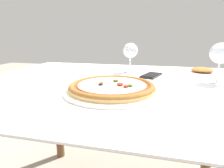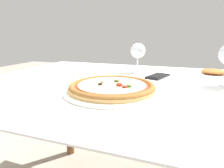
{
  "view_description": "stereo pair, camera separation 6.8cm",
  "coord_description": "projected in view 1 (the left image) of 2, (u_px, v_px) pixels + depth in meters",
  "views": [
    {
      "loc": [
        0.18,
        -0.8,
        0.94
      ],
      "look_at": [
        0.02,
        -0.16,
        0.77
      ],
      "focal_mm": 30.0,
      "sensor_mm": 36.0,
      "label": 1
    },
    {
      "loc": [
        0.24,
        -0.78,
        0.94
      ],
      "look_at": [
        0.02,
        -0.16,
        0.77
      ],
      "focal_mm": 30.0,
      "sensor_mm": 36.0,
      "label": 2
    }
  ],
  "objects": [
    {
      "name": "cell_phone",
      "position": [
        151.0,
        75.0,
        0.95
      ],
      "size": [
        0.11,
        0.16,
        0.01
      ],
      "color": "black",
      "rests_on": "dining_table"
    },
    {
      "name": "dining_table",
      "position": [
        115.0,
        100.0,
        0.86
      ],
      "size": [
        1.29,
        1.02,
        0.74
      ],
      "color": "brown",
      "rests_on": "ground_plane"
    },
    {
      "name": "fork",
      "position": [
        15.0,
        89.0,
        0.71
      ],
      "size": [
        0.03,
        0.17,
        0.0
      ],
      "color": "silver",
      "rests_on": "dining_table"
    },
    {
      "name": "side_plate",
      "position": [
        202.0,
        71.0,
        1.01
      ],
      "size": [
        0.19,
        0.19,
        0.04
      ],
      "color": "white",
      "rests_on": "dining_table"
    },
    {
      "name": "wine_glass_far_left",
      "position": [
        130.0,
        51.0,
        1.03
      ],
      "size": [
        0.08,
        0.08,
        0.16
      ],
      "color": "silver",
      "rests_on": "dining_table"
    },
    {
      "name": "pizza_plate",
      "position": [
        112.0,
        87.0,
        0.68
      ],
      "size": [
        0.35,
        0.35,
        0.04
      ],
      "color": "white",
      "rests_on": "dining_table"
    },
    {
      "name": "wine_glass_far_right",
      "position": [
        221.0,
        54.0,
        0.79
      ],
      "size": [
        0.09,
        0.09,
        0.17
      ],
      "color": "silver",
      "rests_on": "dining_table"
    }
  ]
}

